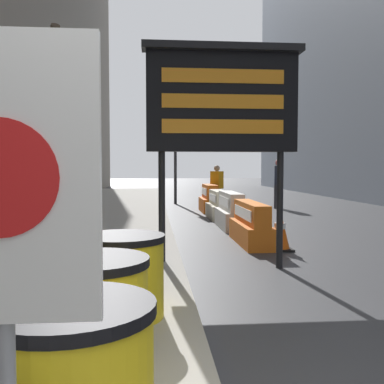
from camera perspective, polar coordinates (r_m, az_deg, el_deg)
bare_tree at (r=9.35m, az=-21.24°, el=5.61°), size 1.51×1.43×4.09m
barrel_drum_foreground at (r=2.35m, az=-15.19°, el=-22.46°), size 0.81×0.81×0.77m
barrel_drum_middle at (r=3.31m, az=-12.61°, el=-14.68°), size 0.81×0.81×0.77m
barrel_drum_back at (r=4.30m, az=-8.90°, el=-10.47°), size 0.81×0.81×0.77m
warning_sign at (r=1.56m, az=-23.07°, el=-2.48°), size 0.64×0.08×1.83m
message_board at (r=6.77m, az=3.83°, el=11.32°), size 2.35×0.36×3.32m
jersey_barrier_orange_near at (r=9.07m, az=7.48°, el=-4.24°), size 0.54×1.98×0.84m
jersey_barrier_white at (r=11.32m, az=4.96°, el=-2.60°), size 0.57×1.84×0.90m
jersey_barrier_cream at (r=13.39m, az=3.39°, el=-1.82°), size 0.59×1.73×0.84m
jersey_barrier_orange_far at (r=15.42m, az=2.27°, el=-1.00°), size 0.61×1.62×0.94m
traffic_cone_near at (r=13.34m, az=7.09°, el=-2.25°), size 0.32×0.32×0.58m
traffic_cone_mid at (r=8.45m, az=11.10°, el=-4.67°), size 0.45×0.45×0.80m
traffic_light_near_curb at (r=18.68m, az=-2.12°, el=8.04°), size 0.28×0.45×4.32m
pedestrian_worker at (r=16.87m, az=10.91°, el=1.56°), size 0.40×0.53×1.82m
pedestrian_passerby at (r=16.00m, az=3.17°, el=1.06°), size 0.46×0.49×1.60m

